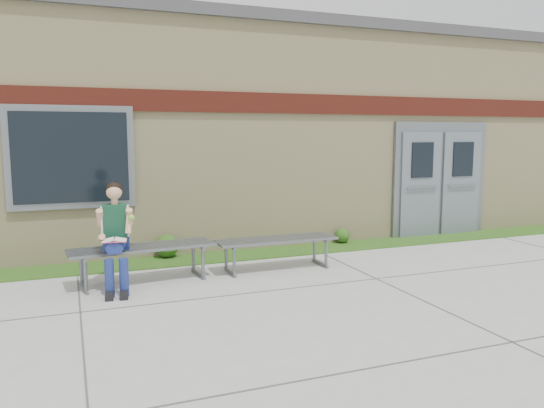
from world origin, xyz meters
name	(u,v)px	position (x,y,z in m)	size (l,w,h in m)	color
ground	(330,296)	(0.00, 0.00, 0.00)	(80.00, 80.00, 0.00)	#9E9E99
grass_strip	(261,253)	(0.00, 2.60, 0.01)	(16.00, 0.80, 0.02)	#194913
school_building	(210,132)	(0.00, 5.99, 2.10)	(16.20, 6.22, 4.20)	beige
bench_left	(143,254)	(-2.13, 1.53, 0.40)	(2.03, 0.74, 0.52)	slate
bench_right	(277,245)	(-0.13, 1.53, 0.37)	(1.86, 0.53, 0.48)	slate
girl	(116,233)	(-2.51, 1.32, 0.76)	(0.49, 0.85, 1.43)	navy
shrub_mid	(167,246)	(-1.58, 2.85, 0.21)	(0.38, 0.38, 0.38)	#194913
shrub_east	(342,235)	(1.72, 2.85, 0.16)	(0.28, 0.28, 0.28)	#194913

